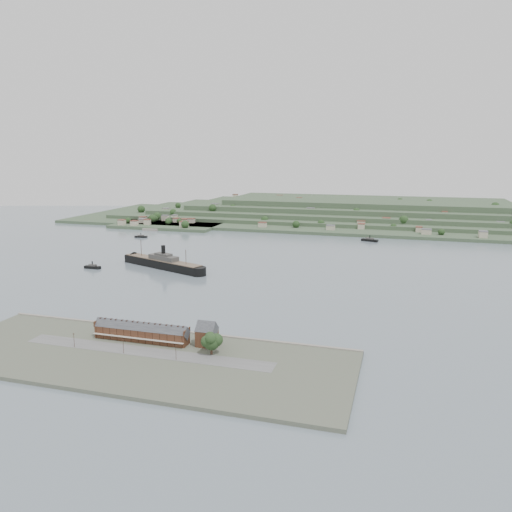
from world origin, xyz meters
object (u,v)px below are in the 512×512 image
(steamship, at_px, (160,263))
(gabled_building, at_px, (207,334))
(tugboat, at_px, (92,267))
(fig_tree, at_px, (212,341))
(terrace_row, at_px, (141,332))

(steamship, bearing_deg, gabled_building, -55.83)
(tugboat, xyz_separation_m, fig_tree, (180.52, -159.20, 7.74))
(tugboat, distance_m, fig_tree, 240.82)
(terrace_row, bearing_deg, fig_tree, -9.36)
(terrace_row, bearing_deg, tugboat, 131.80)
(gabled_building, xyz_separation_m, steamship, (-115.21, 169.70, -3.44))
(terrace_row, distance_m, fig_tree, 45.45)
(gabled_building, bearing_deg, fig_tree, -57.47)
(steamship, distance_m, tugboat, 62.11)
(steamship, xyz_separation_m, tugboat, (-58.04, -21.89, -3.04))
(fig_tree, bearing_deg, steamship, 124.07)
(gabled_building, relative_size, tugboat, 0.90)
(gabled_building, height_order, fig_tree, gabled_building)
(terrace_row, bearing_deg, gabled_building, 6.12)
(steamship, relative_size, tugboat, 6.55)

